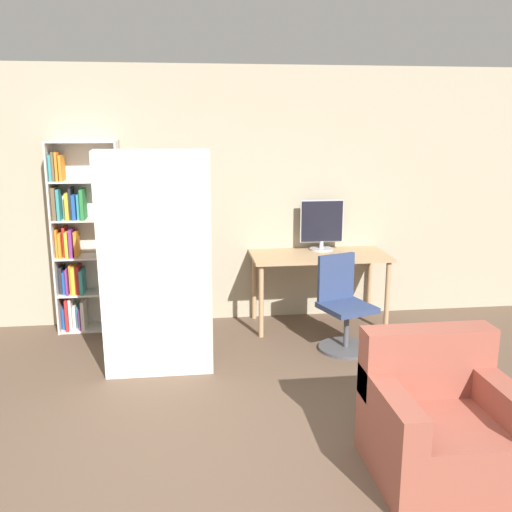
{
  "coord_description": "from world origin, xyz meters",
  "views": [
    {
      "loc": [
        -0.16,
        -2.67,
        2.11
      ],
      "look_at": [
        0.41,
        1.85,
        1.05
      ],
      "focal_mm": 40.0,
      "sensor_mm": 36.0,
      "label": 1
    }
  ],
  "objects_px": {
    "monitor": "(322,225)",
    "bookshelf": "(81,242)",
    "office_chair": "(344,313)",
    "mattress_near": "(157,267)",
    "armchair": "(440,423)"
  },
  "relations": [
    {
      "from": "monitor",
      "to": "office_chair",
      "type": "xyz_separation_m",
      "value": [
        0.02,
        -0.87,
        -0.7
      ]
    },
    {
      "from": "office_chair",
      "to": "mattress_near",
      "type": "relative_size",
      "value": 0.47
    },
    {
      "from": "monitor",
      "to": "bookshelf",
      "type": "xyz_separation_m",
      "value": [
        -2.52,
        0.01,
        -0.13
      ]
    },
    {
      "from": "office_chair",
      "to": "armchair",
      "type": "bearing_deg",
      "value": -88.9
    },
    {
      "from": "mattress_near",
      "to": "monitor",
      "type": "bearing_deg",
      "value": 36.64
    },
    {
      "from": "monitor",
      "to": "mattress_near",
      "type": "xyz_separation_m",
      "value": [
        -1.7,
        -1.26,
        -0.1
      ]
    },
    {
      "from": "office_chair",
      "to": "bookshelf",
      "type": "distance_m",
      "value": 2.75
    },
    {
      "from": "bookshelf",
      "to": "mattress_near",
      "type": "height_order",
      "value": "bookshelf"
    },
    {
      "from": "office_chair",
      "to": "mattress_near",
      "type": "height_order",
      "value": "mattress_near"
    },
    {
      "from": "bookshelf",
      "to": "armchair",
      "type": "bearing_deg",
      "value": -48.32
    },
    {
      "from": "office_chair",
      "to": "armchair",
      "type": "relative_size",
      "value": 1.05
    },
    {
      "from": "monitor",
      "to": "armchair",
      "type": "bearing_deg",
      "value": -88.84
    },
    {
      "from": "bookshelf",
      "to": "monitor",
      "type": "bearing_deg",
      "value": -0.23
    },
    {
      "from": "office_chair",
      "to": "monitor",
      "type": "bearing_deg",
      "value": 91.3
    },
    {
      "from": "monitor",
      "to": "office_chair",
      "type": "distance_m",
      "value": 1.11
    }
  ]
}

